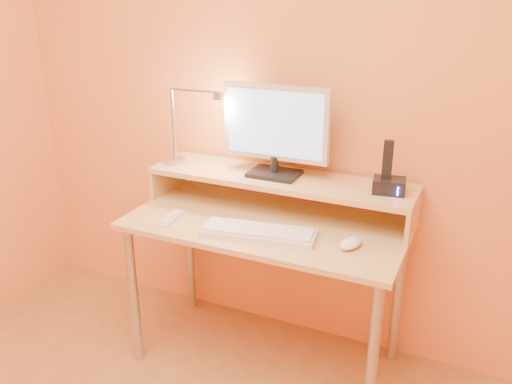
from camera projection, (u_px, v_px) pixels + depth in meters
The scene contains 25 objects.
wall_back at pixel (295, 87), 2.41m from camera, with size 3.00×0.04×2.50m, color #F4A04A.
desk_leg_fl at pixel (134, 296), 2.47m from camera, with size 0.04×0.04×0.69m, color #B2B2B6.
desk_leg_fr at pixel (372, 361), 2.04m from camera, with size 0.04×0.04×0.69m, color #B2B2B6.
desk_leg_bl at pixel (190, 250), 2.89m from camera, with size 0.04×0.04×0.69m, color #B2B2B6.
desk_leg_br at pixel (398, 296), 2.47m from camera, with size 0.04×0.04×0.69m, color #B2B2B6.
desk_lower at pixel (266, 224), 2.34m from camera, with size 1.20×0.60×0.03m, color tan.
shelf_riser_left at pixel (169, 177), 2.66m from camera, with size 0.02×0.30×0.14m, color tan.
shelf_riser_right at pixel (413, 218), 2.21m from camera, with size 0.02×0.30×0.14m, color tan.
desk_shelf at pixel (280, 179), 2.40m from camera, with size 1.20×0.30×0.03m, color tan.
monitor_foot at pixel (274, 174), 2.41m from camera, with size 0.22×0.16×0.02m, color black.
monitor_neck at pixel (275, 164), 2.39m from camera, with size 0.04×0.04×0.07m, color black.
monitor_panel at pixel (276, 123), 2.33m from camera, with size 0.48×0.04×0.33m, color silver.
monitor_back at pixel (278, 122), 2.35m from camera, with size 0.43×0.01×0.28m, color black.
monitor_screen at pixel (274, 124), 2.32m from camera, with size 0.44×0.00×0.28m, color #9FB4EE.
lamp_base at pixel (175, 160), 2.57m from camera, with size 0.10×0.10×0.03m, color #B2B2B6.
lamp_post at pixel (173, 124), 2.51m from camera, with size 0.01×0.01×0.33m, color #B2B2B6.
lamp_arm at pixel (194, 91), 2.40m from camera, with size 0.01×0.01×0.24m, color #B2B2B6.
lamp_head at pixel (218, 96), 2.36m from camera, with size 0.04×0.04×0.03m, color #B2B2B6.
lamp_bulb at pixel (218, 100), 2.37m from camera, with size 0.03×0.03×0.00m, color #FFEAC6.
phone_dock at pixel (389, 186), 2.20m from camera, with size 0.13×0.10×0.06m, color black.
phone_handset at pixel (388, 159), 2.17m from camera, with size 0.04×0.03×0.16m, color black.
phone_led at pixel (398, 191), 2.14m from camera, with size 0.01×0.00×0.04m, color #1C78FF.
keyboard at pixel (258, 233), 2.20m from camera, with size 0.47×0.15×0.02m, color silver.
mouse at pixel (350, 243), 2.09m from camera, with size 0.07×0.12×0.04m, color white.
remote_control at pixel (171, 219), 2.34m from camera, with size 0.04×0.17×0.02m, color silver.
Camera 1 is at (0.84, -0.77, 1.68)m, focal length 37.87 mm.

